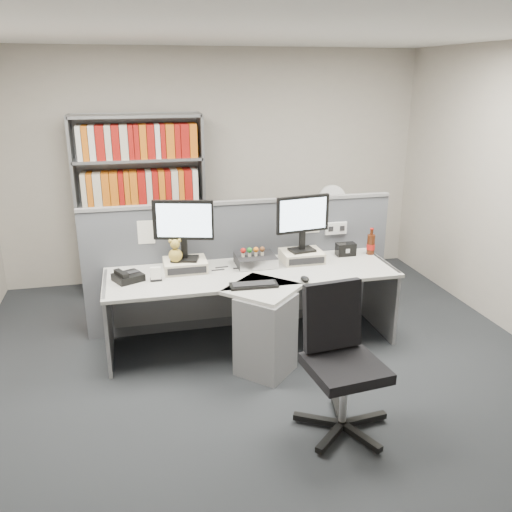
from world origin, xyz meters
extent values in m
plane|color=#282B2F|center=(0.00, 0.00, 0.00)|extent=(5.50, 5.50, 0.00)
cube|color=#AFA89C|center=(0.00, 2.75, 1.35)|extent=(5.00, 0.04, 2.70)
cube|color=white|center=(0.00, 0.00, 2.70)|extent=(5.00, 5.50, 0.04)
cube|color=#53565E|center=(0.00, 1.25, 0.62)|extent=(3.00, 0.05, 1.25)
cube|color=gray|center=(0.00, 1.25, 1.26)|extent=(3.00, 0.07, 0.03)
cube|color=white|center=(0.95, 1.22, 0.95)|extent=(0.22, 0.04, 0.12)
cube|color=white|center=(-0.90, 1.22, 1.05)|extent=(0.16, 0.00, 0.22)
cube|color=white|center=(-0.50, 1.22, 1.05)|extent=(0.16, 0.00, 0.22)
cube|color=white|center=(0.70, 1.22, 1.05)|extent=(0.16, 0.00, 0.22)
cube|color=#B0AFAA|center=(0.00, 0.82, 0.70)|extent=(2.60, 0.80, 0.03)
cube|color=#B0AFAA|center=(0.00, 0.42, 0.70)|extent=(0.74, 0.74, 0.03)
cube|color=gray|center=(0.00, 0.30, 0.34)|extent=(0.57, 0.57, 0.69)
cube|color=gray|center=(-1.28, 0.82, 0.36)|extent=(0.03, 0.70, 0.72)
cube|color=gray|center=(1.28, 0.82, 0.36)|extent=(0.03, 0.70, 0.72)
cube|color=gray|center=(0.00, 1.18, 0.35)|extent=(2.50, 0.02, 0.45)
cube|color=beige|center=(-0.58, 0.98, 0.77)|extent=(0.38, 0.30, 0.10)
cube|color=black|center=(-0.58, 0.83, 0.77)|extent=(0.34, 0.01, 0.06)
cube|color=beige|center=(0.52, 0.98, 0.77)|extent=(0.38, 0.30, 0.10)
cube|color=black|center=(0.52, 0.83, 0.77)|extent=(0.34, 0.01, 0.06)
cube|color=black|center=(-0.58, 0.98, 0.83)|extent=(0.27, 0.23, 0.02)
cube|color=black|center=(-0.58, 0.98, 0.93)|extent=(0.06, 0.05, 0.19)
cube|color=black|center=(-0.58, 0.98, 1.19)|extent=(0.53, 0.18, 0.35)
cube|color=#CCE7FF|center=(-0.57, 0.96, 1.19)|extent=(0.46, 0.13, 0.30)
cube|color=black|center=(0.52, 0.98, 0.83)|extent=(0.25, 0.20, 0.02)
cube|color=black|center=(0.52, 0.98, 0.92)|extent=(0.06, 0.04, 0.19)
cube|color=black|center=(0.52, 0.98, 1.18)|extent=(0.52, 0.12, 0.34)
cube|color=#CCE7FF|center=(0.52, 0.96, 1.18)|extent=(0.46, 0.08, 0.29)
cube|color=black|center=(0.07, 0.98, 0.77)|extent=(0.36, 0.32, 0.09)
cube|color=silver|center=(0.07, 0.82, 0.77)|extent=(0.36, 0.01, 0.09)
cylinder|color=beige|center=(-0.05, 0.96, 0.83)|extent=(0.03, 0.03, 0.03)
sphere|color=#A5140F|center=(-0.05, 0.96, 0.87)|extent=(0.05, 0.05, 0.05)
cylinder|color=beige|center=(0.01, 0.96, 0.83)|extent=(0.03, 0.03, 0.03)
sphere|color=#19721E|center=(0.01, 0.96, 0.87)|extent=(0.05, 0.05, 0.05)
cylinder|color=beige|center=(0.07, 0.96, 0.83)|extent=(0.03, 0.03, 0.03)
sphere|color=orange|center=(0.07, 0.96, 0.87)|extent=(0.05, 0.05, 0.05)
cylinder|color=beige|center=(0.13, 0.96, 0.83)|extent=(0.03, 0.03, 0.03)
sphere|color=#593319|center=(0.13, 0.96, 0.87)|extent=(0.05, 0.05, 0.05)
cube|color=black|center=(-0.06, 0.46, 0.73)|extent=(0.41, 0.17, 0.02)
cube|color=black|center=(-0.06, 0.46, 0.75)|extent=(0.36, 0.12, 0.01)
ellipsoid|color=black|center=(0.39, 0.47, 0.74)|extent=(0.07, 0.11, 0.04)
cube|color=black|center=(-1.08, 0.84, 0.75)|extent=(0.29, 0.28, 0.06)
cube|color=black|center=(-1.14, 0.81, 0.80)|extent=(0.13, 0.19, 0.04)
cube|color=black|center=(-1.04, 0.86, 0.79)|extent=(0.12, 0.10, 0.01)
cube|color=black|center=(-0.85, 0.78, 0.73)|extent=(0.10, 0.06, 0.02)
cube|color=white|center=(-0.85, 0.77, 0.79)|extent=(0.09, 0.04, 0.10)
cube|color=white|center=(-0.85, 0.80, 0.79)|extent=(0.09, 0.04, 0.10)
sphere|color=#A58B37|center=(-0.66, 0.94, 0.88)|extent=(0.12, 0.12, 0.12)
sphere|color=#A58B37|center=(-0.66, 0.94, 0.99)|extent=(0.08, 0.08, 0.08)
sphere|color=#A58B37|center=(-0.70, 0.94, 1.02)|extent=(0.03, 0.03, 0.03)
sphere|color=#A58B37|center=(-0.62, 0.94, 1.02)|extent=(0.03, 0.03, 0.03)
cube|color=black|center=(0.99, 1.04, 0.78)|extent=(0.19, 0.10, 0.12)
cylinder|color=#3F190A|center=(1.24, 1.02, 0.82)|extent=(0.08, 0.08, 0.20)
cylinder|color=#A5140F|center=(1.24, 1.02, 0.80)|extent=(0.08, 0.08, 0.05)
cylinder|color=#3F190A|center=(1.24, 1.02, 0.94)|extent=(0.03, 0.03, 0.05)
cylinder|color=#A5140F|center=(1.24, 1.02, 0.98)|extent=(0.03, 0.03, 0.01)
cube|color=gray|center=(-1.59, 2.45, 1.00)|extent=(0.03, 0.40, 2.00)
cube|color=gray|center=(-0.21, 2.45, 1.00)|extent=(0.03, 0.40, 2.00)
cube|color=gray|center=(-0.90, 2.64, 1.00)|extent=(1.40, 0.02, 2.00)
cube|color=gray|center=(-0.90, 2.45, 0.02)|extent=(1.38, 0.40, 0.03)
cube|color=gray|center=(-0.90, 2.45, 0.52)|extent=(1.38, 0.40, 0.03)
cube|color=gray|center=(-0.90, 2.45, 1.02)|extent=(1.38, 0.40, 0.03)
cube|color=gray|center=(-0.90, 2.45, 1.52)|extent=(1.38, 0.40, 0.03)
cube|color=gray|center=(-0.90, 2.45, 1.98)|extent=(1.38, 0.40, 0.03)
cube|color=#A5140F|center=(-0.90, 2.42, 0.22)|extent=(1.24, 0.28, 0.36)
cube|color=orange|center=(-0.90, 2.42, 0.72)|extent=(1.24, 0.28, 0.36)
cube|color=beige|center=(-0.90, 2.42, 1.21)|extent=(1.24, 0.28, 0.36)
cube|color=white|center=(-0.90, 2.42, 1.71)|extent=(1.24, 0.28, 0.36)
cube|color=gray|center=(1.20, 2.00, 0.35)|extent=(0.45, 0.60, 0.70)
cube|color=black|center=(1.20, 1.70, 0.52)|extent=(0.40, 0.02, 0.28)
cube|color=black|center=(1.20, 1.70, 0.20)|extent=(0.40, 0.02, 0.28)
cylinder|color=white|center=(1.20, 2.00, 0.72)|extent=(0.18, 0.18, 0.03)
cylinder|color=white|center=(1.20, 2.00, 0.82)|extent=(0.03, 0.03, 0.18)
cylinder|color=white|center=(1.20, 1.98, 1.07)|extent=(0.31, 0.12, 0.31)
cylinder|color=silver|center=(1.20, 2.01, 1.07)|extent=(0.31, 0.11, 0.31)
cylinder|color=silver|center=(0.33, -0.60, 0.27)|extent=(0.05, 0.05, 0.42)
cube|color=black|center=(0.33, -0.60, 0.50)|extent=(0.54, 0.54, 0.07)
cube|color=black|center=(0.31, -0.38, 0.80)|extent=(0.43, 0.16, 0.49)
cube|color=black|center=(0.52, -0.58, 0.05)|extent=(0.32, 0.09, 0.04)
cylinder|color=black|center=(0.65, -0.57, 0.03)|extent=(0.05, 0.05, 0.03)
cube|color=black|center=(0.37, -0.41, 0.05)|extent=(0.12, 0.32, 0.04)
cylinder|color=black|center=(0.40, -0.29, 0.03)|extent=(0.05, 0.05, 0.03)
cube|color=black|center=(0.17, -0.50, 0.05)|extent=(0.30, 0.21, 0.04)
cylinder|color=black|center=(0.05, -0.44, 0.03)|extent=(0.05, 0.05, 0.03)
cube|color=black|center=(0.19, -0.73, 0.05)|extent=(0.27, 0.25, 0.04)
cylinder|color=black|center=(0.09, -0.81, 0.03)|extent=(0.05, 0.05, 0.03)
cube|color=black|center=(0.41, -0.77, 0.05)|extent=(0.18, 0.31, 0.04)
cylinder|color=black|center=(0.46, -0.89, 0.03)|extent=(0.05, 0.05, 0.03)
camera|label=1|loc=(-1.00, -3.57, 2.39)|focal=37.51mm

